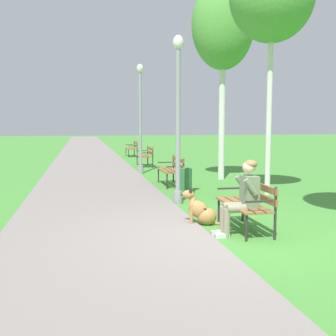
{
  "coord_description": "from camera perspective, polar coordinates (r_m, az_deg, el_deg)",
  "views": [
    {
      "loc": [
        -2.33,
        -6.35,
        1.84
      ],
      "look_at": [
        -0.54,
        2.49,
        0.9
      ],
      "focal_mm": 45.57,
      "sensor_mm": 36.0,
      "label": 1
    }
  ],
  "objects": [
    {
      "name": "ground_plane",
      "position": [
        7.01,
        8.49,
        -9.34
      ],
      "size": [
        120.0,
        120.0,
        0.0
      ],
      "primitive_type": "plane",
      "color": "#478E38"
    },
    {
      "name": "paved_path",
      "position": [
        30.41,
        -10.79,
        2.43
      ],
      "size": [
        3.4,
        60.0,
        0.04
      ],
      "primitive_type": "cube",
      "color": "gray",
      "rests_on": "ground"
    },
    {
      "name": "park_bench_near",
      "position": [
        7.51,
        10.64,
        -4.34
      ],
      "size": [
        0.55,
        1.5,
        0.85
      ],
      "color": "olive",
      "rests_on": "ground"
    },
    {
      "name": "park_bench_mid",
      "position": [
        12.73,
        0.58,
        -0.04
      ],
      "size": [
        0.55,
        1.5,
        0.85
      ],
      "color": "olive",
      "rests_on": "ground"
    },
    {
      "name": "park_bench_far",
      "position": [
        18.43,
        -2.97,
        1.82
      ],
      "size": [
        0.55,
        1.5,
        0.85
      ],
      "color": "olive",
      "rests_on": "ground"
    },
    {
      "name": "park_bench_furthest",
      "position": [
        24.08,
        -4.78,
        2.78
      ],
      "size": [
        0.55,
        1.5,
        0.85
      ],
      "color": "olive",
      "rests_on": "ground"
    },
    {
      "name": "person_seated_on_near_bench",
      "position": [
        7.14,
        10.02,
        -3.5
      ],
      "size": [
        0.74,
        0.49,
        1.25
      ],
      "color": "gray",
      "rests_on": "ground"
    },
    {
      "name": "dog_shepherd",
      "position": [
        7.82,
        4.44,
        -5.74
      ],
      "size": [
        0.82,
        0.38,
        0.71
      ],
      "color": "#B27F47",
      "rests_on": "ground"
    },
    {
      "name": "lamp_post_near",
      "position": [
        9.68,
        1.35,
        6.7
      ],
      "size": [
        0.24,
        0.24,
        3.79
      ],
      "color": "gray",
      "rests_on": "ground"
    },
    {
      "name": "lamp_post_mid",
      "position": [
        15.67,
        -3.72,
        6.76
      ],
      "size": [
        0.24,
        0.24,
        3.98
      ],
      "color": "gray",
      "rests_on": "ground"
    },
    {
      "name": "birch_tree_third",
      "position": [
        14.52,
        7.37,
        18.36
      ],
      "size": [
        2.04,
        1.88,
        6.46
      ],
      "color": "silver",
      "rests_on": "ground"
    },
    {
      "name": "litter_bin",
      "position": [
        10.97,
        2.28,
        -1.86
      ],
      "size": [
        0.36,
        0.36,
        0.7
      ],
      "primitive_type": "cylinder",
      "color": "#2D6638",
      "rests_on": "ground"
    }
  ]
}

